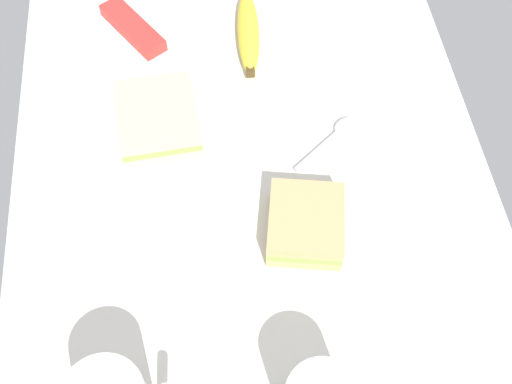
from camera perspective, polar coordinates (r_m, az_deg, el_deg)
tabletop at (r=84.16cm, az=-0.00°, el=-1.43°), size 90.00×64.00×2.00cm
sandwich_main at (r=89.48cm, az=-8.77°, el=6.45°), size 12.72×11.62×4.40cm
sandwich_side at (r=79.55cm, az=4.46°, el=-2.87°), size 11.81×11.01×4.40cm
banana at (r=100.50cm, az=-0.70°, el=14.13°), size 17.66×4.49×3.30cm
spoon at (r=89.73cm, az=6.99°, el=5.09°), size 8.92×10.42×0.80cm
snack_bar at (r=103.86cm, az=-10.96°, el=14.23°), size 12.93×10.25×2.00cm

